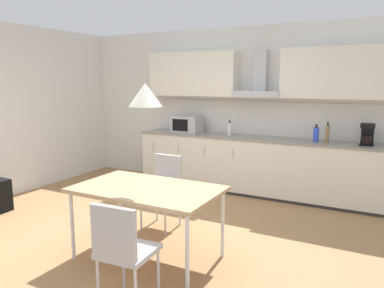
{
  "coord_description": "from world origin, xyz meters",
  "views": [
    {
      "loc": [
        2.38,
        -3.41,
        1.77
      ],
      "look_at": [
        0.27,
        0.58,
        1.0
      ],
      "focal_mm": 35.0,
      "sensor_mm": 36.0,
      "label": 1
    }
  ],
  "objects": [
    {
      "name": "dining_table",
      "position": [
        0.33,
        -0.49,
        0.69
      ],
      "size": [
        1.42,
        0.86,
        0.73
      ],
      "color": "tan",
      "rests_on": "ground_plane"
    },
    {
      "name": "ground_plane",
      "position": [
        0.0,
        0.0,
        -0.01
      ],
      "size": [
        8.18,
        7.3,
        0.02
      ],
      "primitive_type": "cube",
      "color": "#9E754C"
    },
    {
      "name": "kitchen_counter",
      "position": [
        0.55,
        2.14,
        0.45
      ],
      "size": [
        3.87,
        0.62,
        0.9
      ],
      "color": "#333333",
      "rests_on": "ground_plane"
    },
    {
      "name": "bottle_blue",
      "position": [
        1.47,
        2.14,
        1.0
      ],
      "size": [
        0.08,
        0.08,
        0.25
      ],
      "color": "blue",
      "rests_on": "kitchen_counter"
    },
    {
      "name": "pendant_lamp",
      "position": [
        0.33,
        -0.49,
        1.63
      ],
      "size": [
        0.32,
        0.32,
        0.22
      ],
      "primitive_type": "cone",
      "color": "silver"
    },
    {
      "name": "backsplash_tile",
      "position": [
        0.55,
        2.42,
        1.17
      ],
      "size": [
        3.85,
        0.02,
        0.54
      ],
      "primitive_type": "cube",
      "color": "silver",
      "rests_on": "kitchen_counter"
    },
    {
      "name": "wall_back",
      "position": [
        0.0,
        2.48,
        1.31
      ],
      "size": [
        6.55,
        0.1,
        2.62
      ],
      "primitive_type": "cube",
      "color": "silver",
      "rests_on": "ground_plane"
    },
    {
      "name": "bottle_brown",
      "position": [
        1.62,
        2.12,
        1.02
      ],
      "size": [
        0.06,
        0.06,
        0.3
      ],
      "color": "brown",
      "rests_on": "kitchen_counter"
    },
    {
      "name": "coffee_maker",
      "position": [
        2.13,
        2.16,
        1.05
      ],
      "size": [
        0.18,
        0.19,
        0.3
      ],
      "color": "black",
      "rests_on": "kitchen_counter"
    },
    {
      "name": "microwave",
      "position": [
        -0.65,
        2.14,
        1.04
      ],
      "size": [
        0.48,
        0.35,
        0.28
      ],
      "color": "#ADADB2",
      "rests_on": "kitchen_counter"
    },
    {
      "name": "chair_near_right",
      "position": [
        0.66,
        -1.3,
        0.53
      ],
      "size": [
        0.42,
        0.42,
        0.87
      ],
      "color": "#B2B2B7",
      "rests_on": "ground_plane"
    },
    {
      "name": "upper_wall_cabinets",
      "position": [
        0.55,
        2.27,
        1.86
      ],
      "size": [
        3.85,
        0.4,
        0.72
      ],
      "color": "silver"
    },
    {
      "name": "chair_far_left",
      "position": [
        0.02,
        0.33,
        0.53
      ],
      "size": [
        0.4,
        0.4,
        0.87
      ],
      "color": "#B2B2B7",
      "rests_on": "ground_plane"
    },
    {
      "name": "bottle_white",
      "position": [
        0.12,
        2.16,
        1.0
      ],
      "size": [
        0.06,
        0.06,
        0.24
      ],
      "color": "white",
      "rests_on": "kitchen_counter"
    }
  ]
}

